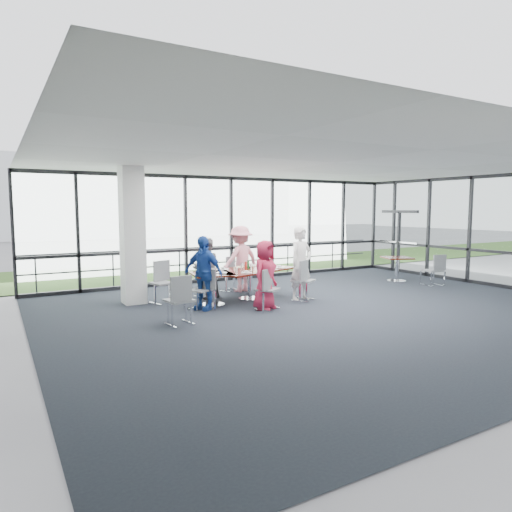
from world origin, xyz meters
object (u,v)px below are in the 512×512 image
chair_main_end (199,290)px  chair_main_nr (303,281)px  structural_column (132,236)px  diner_far_right (240,259)px  diner_end (203,273)px  chair_main_fl (205,279)px  chair_spare_r (433,270)px  diner_near_left (265,275)px  diner_far_left (206,268)px  side_table_left (212,278)px  chair_spare_la (179,300)px  chair_main_fr (230,275)px  side_table_right (397,261)px  diner_near_right (301,264)px  main_table (250,273)px  chair_spare_lb (162,283)px  chair_main_nl (267,289)px

chair_main_end → chair_main_nr: bearing=55.0°
structural_column → diner_far_right: 2.99m
diner_end → chair_main_fl: (0.63, 1.33, -0.37)m
chair_main_fl → chair_spare_r: (6.36, -1.78, -0.01)m
diner_near_left → diner_far_left: (-0.62, 1.79, -0.02)m
side_table_left → chair_spare_la: 1.85m
side_table_left → chair_main_fr: size_ratio=1.17×
chair_main_fl → chair_spare_la: bearing=36.2°
diner_far_left → side_table_left: bearing=66.2°
chair_main_nr → side_table_right: bearing=-19.8°
diner_near_right → chair_main_nr: size_ratio=1.82×
diner_far_right → diner_far_left: bearing=7.0°
structural_column → chair_spare_la: bearing=-85.1°
diner_near_left → diner_far_right: (0.57, 2.21, 0.11)m
main_table → diner_far_right: diner_far_right is taller
diner_far_right → chair_spare_lb: bearing=-1.9°
structural_column → chair_spare_la: size_ratio=3.35×
chair_main_nl → chair_main_nr: 1.33m
side_table_right → chair_main_fl: (-6.08, 0.69, -0.17)m
diner_near_left → diner_near_right: (1.31, 0.46, 0.13)m
chair_spare_lb → diner_end: bearing=100.4°
main_table → chair_spare_lb: chair_spare_lb is taller
diner_far_left → chair_spare_r: 6.62m
chair_main_nl → chair_main_end: size_ratio=1.02×
chair_main_nl → chair_spare_lb: chair_spare_lb is taller
chair_main_nr → chair_main_fr: bearing=82.7°
side_table_right → chair_main_nr: bearing=-167.3°
diner_near_left → diner_far_left: size_ratio=1.02×
diner_far_right → diner_end: size_ratio=1.08×
chair_main_nl → diner_far_left: bearing=76.9°
chair_main_end → diner_far_right: bearing=101.7°
side_table_right → chair_spare_r: chair_spare_r is taller
chair_main_nl → chair_spare_r: bearing=-30.3°
diner_near_right → chair_spare_lb: (-3.07, 1.31, -0.42)m
main_table → chair_main_fl: size_ratio=2.70×
main_table → chair_spare_lb: (-2.03, 0.61, -0.16)m
chair_main_nl → chair_spare_lb: (-1.80, 1.81, 0.03)m
side_table_right → diner_near_left: 5.68m
side_table_right → chair_main_end: (-6.79, -0.63, -0.18)m
chair_spare_lb → diner_near_right: bearing=139.7°
chair_main_nl → chair_spare_r: (5.76, 0.27, -0.01)m
side_table_right → chair_main_end: 6.82m
diner_near_left → diner_end: bearing=118.8°
diner_far_left → diner_near_right: bearing=135.8°
diner_near_left → chair_main_nr: diner_near_left is taller
diner_near_right → chair_main_nr: diner_near_right is taller
diner_near_left → chair_main_fr: (0.35, 2.40, -0.32)m
side_table_left → diner_near_right: size_ratio=0.59×
diner_far_left → chair_main_fr: (0.97, 0.61, -0.30)m
structural_column → diner_near_left: 3.26m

